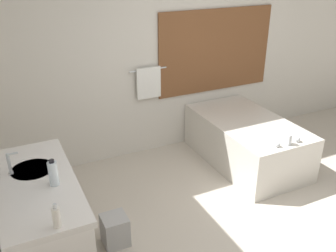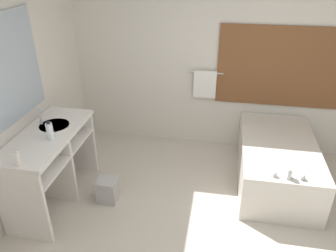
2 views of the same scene
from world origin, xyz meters
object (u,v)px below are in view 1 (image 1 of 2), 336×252
object	(u,v)px
water_bottle_1	(53,173)
soap_dispenser	(56,217)
waste_bin	(115,230)
bathtub	(246,139)

from	to	relation	value
water_bottle_1	soap_dispenser	xyz separation A→B (m)	(-0.07, -0.49, -0.02)
water_bottle_1	waste_bin	world-z (taller)	water_bottle_1
bathtub	water_bottle_1	size ratio (longest dim) A/B	7.73
bathtub	soap_dispenser	world-z (taller)	soap_dispenser
bathtub	water_bottle_1	world-z (taller)	water_bottle_1
bathtub	waste_bin	distance (m)	2.14
water_bottle_1	bathtub	bearing A→B (deg)	20.35
bathtub	waste_bin	size ratio (longest dim) A/B	5.51
water_bottle_1	waste_bin	size ratio (longest dim) A/B	0.71
bathtub	water_bottle_1	bearing A→B (deg)	-159.65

